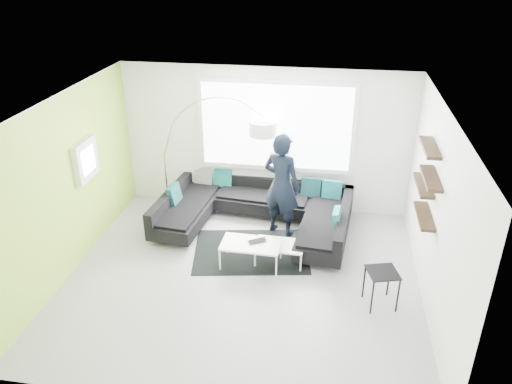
% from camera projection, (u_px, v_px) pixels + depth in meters
% --- Properties ---
extents(ground, '(5.50, 5.50, 0.00)m').
position_uv_depth(ground, '(242.00, 278.00, 7.92)').
color(ground, gray).
rests_on(ground, ground).
extents(room_shell, '(5.54, 5.04, 2.82)m').
position_uv_depth(room_shell, '(246.00, 169.00, 7.29)').
color(room_shell, silver).
rests_on(room_shell, ground).
extents(sectional_sofa, '(3.58, 2.41, 0.73)m').
position_uv_depth(sectional_sofa, '(255.00, 214.00, 9.12)').
color(sectional_sofa, black).
rests_on(sectional_sofa, ground).
extents(rug, '(2.15, 1.72, 0.01)m').
position_uv_depth(rug, '(251.00, 251.00, 8.60)').
color(rug, black).
rests_on(rug, ground).
extents(coffee_table, '(1.26, 0.76, 0.41)m').
position_uv_depth(coffee_table, '(265.00, 253.00, 8.20)').
color(coffee_table, white).
rests_on(coffee_table, ground).
extents(arc_lamp, '(2.29, 1.03, 2.37)m').
position_uv_depth(arc_lamp, '(164.00, 154.00, 9.44)').
color(arc_lamp, white).
rests_on(arc_lamp, ground).
extents(side_table, '(0.52, 0.52, 0.58)m').
position_uv_depth(side_table, '(381.00, 288.00, 7.22)').
color(side_table, black).
rests_on(side_table, ground).
extents(person, '(1.02, 0.96, 1.91)m').
position_uv_depth(person, '(282.00, 185.00, 8.76)').
color(person, black).
rests_on(person, ground).
extents(laptop, '(0.48, 0.47, 0.02)m').
position_uv_depth(laptop, '(258.00, 242.00, 8.08)').
color(laptop, black).
rests_on(laptop, coffee_table).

